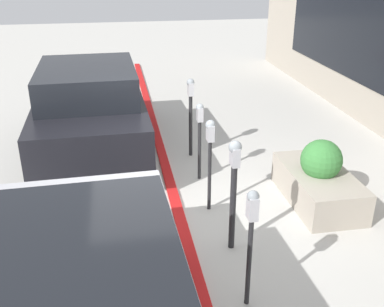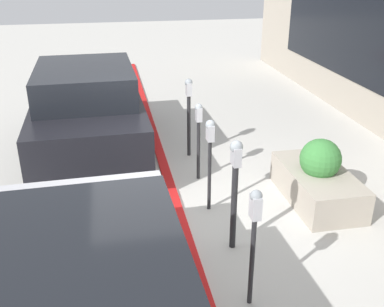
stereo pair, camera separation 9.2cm
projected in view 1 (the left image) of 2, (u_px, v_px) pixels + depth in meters
name	position (u px, v px, depth m)	size (l,w,h in m)	color
ground_plane	(183.00, 211.00, 6.47)	(40.00, 40.00, 0.00)	beige
curb_strip	(178.00, 211.00, 6.45)	(19.00, 0.16, 0.04)	red
parking_meter_nearest	(251.00, 226.00, 4.38)	(0.14, 0.12, 1.36)	#232326
parking_meter_second	(234.00, 179.00, 5.30)	(0.18, 0.15, 1.45)	#232326
parking_meter_middle	(210.00, 145.00, 6.13)	(0.16, 0.14, 1.37)	#232326
parking_meter_fourth	(200.00, 127.00, 7.06)	(0.14, 0.12, 1.29)	#232326
parking_meter_farthest	(191.00, 105.00, 7.89)	(0.16, 0.14, 1.44)	#232326
planter_box	(319.00, 180.00, 6.60)	(1.63, 0.86, 0.98)	#A39989
parked_car_middle	(90.00, 108.00, 8.08)	(4.18, 1.95, 1.64)	black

